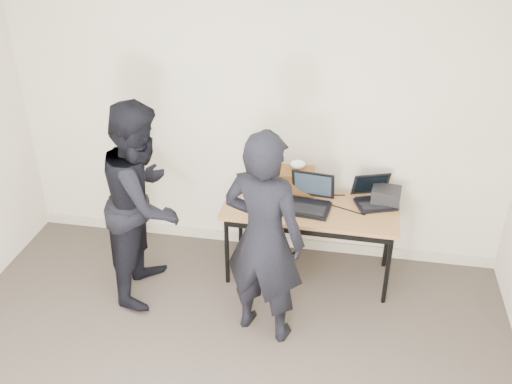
% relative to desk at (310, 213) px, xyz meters
% --- Properties ---
extents(room, '(4.60, 4.60, 2.80)m').
position_rel_desk_xyz_m(room, '(-0.54, -1.83, 0.69)').
color(room, '#3F3630').
rests_on(room, ground).
extents(desk, '(1.51, 0.68, 0.72)m').
position_rel_desk_xyz_m(desk, '(0.00, 0.00, 0.00)').
color(desk, olive).
rests_on(desk, ground).
extents(laptop_beige, '(0.36, 0.35, 0.23)m').
position_rel_desk_xyz_m(laptop_beige, '(-0.45, 0.01, 0.11)').
color(laptop_beige, beige).
rests_on(laptop_beige, desk).
extents(laptop_center, '(0.41, 0.40, 0.29)m').
position_rel_desk_xyz_m(laptop_center, '(-0.01, 0.02, 0.12)').
color(laptop_center, black).
rests_on(laptop_center, desk).
extents(laptop_right, '(0.42, 0.41, 0.24)m').
position_rel_desk_xyz_m(laptop_right, '(0.53, 0.18, 0.11)').
color(laptop_right, black).
rests_on(laptop_right, desk).
extents(leather_satchel, '(0.37, 0.19, 0.25)m').
position_rel_desk_xyz_m(leather_satchel, '(-0.18, 0.23, 0.19)').
color(leather_satchel, brown).
rests_on(leather_satchel, desk).
extents(tissue, '(0.14, 0.12, 0.08)m').
position_rel_desk_xyz_m(tissue, '(-0.15, 0.23, 0.34)').
color(tissue, white).
rests_on(tissue, leather_satchel).
extents(equipment_box, '(0.26, 0.23, 0.14)m').
position_rel_desk_xyz_m(equipment_box, '(0.63, 0.19, 0.13)').
color(equipment_box, black).
rests_on(equipment_box, desk).
extents(power_brick, '(0.09, 0.06, 0.03)m').
position_rel_desk_xyz_m(power_brick, '(-0.22, -0.17, 0.07)').
color(power_brick, black).
rests_on(power_brick, desk).
extents(cables, '(1.15, 0.46, 0.01)m').
position_rel_desk_xyz_m(cables, '(0.05, 0.00, 0.06)').
color(cables, black).
rests_on(cables, desk).
extents(person_typist, '(0.73, 0.58, 1.75)m').
position_rel_desk_xyz_m(person_typist, '(-0.28, -0.77, 0.21)').
color(person_typist, black).
rests_on(person_typist, ground).
extents(person_observer, '(0.69, 0.87, 1.74)m').
position_rel_desk_xyz_m(person_observer, '(-1.35, -0.40, 0.21)').
color(person_observer, black).
rests_on(person_observer, ground).
extents(baseboard, '(4.50, 0.03, 0.10)m').
position_rel_desk_xyz_m(baseboard, '(-0.54, 0.41, -0.61)').
color(baseboard, '#B6AE97').
rests_on(baseboard, ground).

